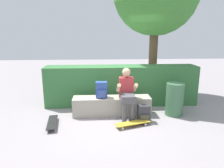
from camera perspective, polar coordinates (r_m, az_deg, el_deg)
ground_plane at (r=5.08m, az=0.15°, el=-9.72°), size 24.00×24.00×0.00m
bench_main at (r=5.30m, az=-0.08°, el=-6.03°), size 1.95×0.44×0.46m
person_skater at (r=5.00m, az=4.11°, el=-2.13°), size 0.49×0.62×1.21m
skateboard_near_person at (r=4.73m, az=5.74°, el=-10.65°), size 0.82×0.44×0.09m
skateboard_beside_bench at (r=4.93m, az=-16.11°, el=-10.12°), size 0.30×0.82×0.09m
backpack_on_bench at (r=5.15m, az=-2.92°, el=-1.67°), size 0.28×0.23×0.40m
backpack_on_ground at (r=4.94m, az=8.74°, el=-8.14°), size 0.28×0.23×0.40m
hedge_row at (r=6.02m, az=2.58°, el=-0.33°), size 4.31×0.64×1.13m
trash_bin at (r=5.45m, az=16.83°, el=-4.04°), size 0.44×0.44×0.83m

